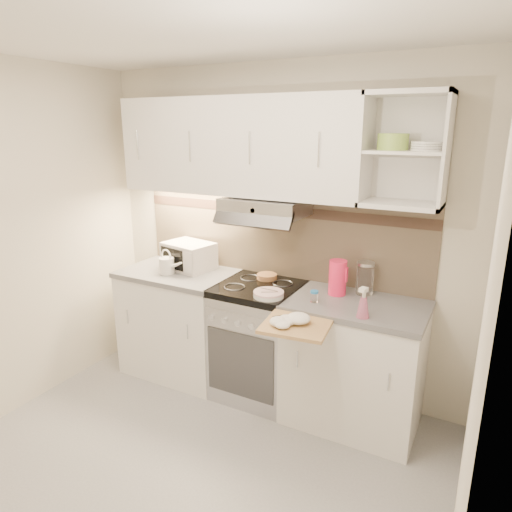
{
  "coord_description": "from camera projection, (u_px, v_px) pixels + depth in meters",
  "views": [
    {
      "loc": [
        1.49,
        -1.74,
        2.04
      ],
      "look_at": [
        0.05,
        0.95,
        1.17
      ],
      "focal_mm": 32.0,
      "sensor_mm": 36.0,
      "label": 1
    }
  ],
  "objects": [
    {
      "name": "ground",
      "position": [
        173.0,
        483.0,
        2.71
      ],
      "size": [
        3.0,
        3.0,
        0.0
      ],
      "primitive_type": "plane",
      "color": "#98999B",
      "rests_on": "ground"
    },
    {
      "name": "room_shell",
      "position": [
        199.0,
        203.0,
        2.58
      ],
      "size": [
        3.04,
        2.84,
        2.52
      ],
      "color": "beige",
      "rests_on": "ground"
    },
    {
      "name": "base_cabinet_left",
      "position": [
        181.0,
        324.0,
        3.87
      ],
      "size": [
        0.9,
        0.6,
        0.86
      ],
      "primitive_type": "cube",
      "color": "white",
      "rests_on": "ground"
    },
    {
      "name": "worktop_left",
      "position": [
        178.0,
        273.0,
        3.74
      ],
      "size": [
        0.92,
        0.62,
        0.04
      ],
      "primitive_type": "cube",
      "color": "slate",
      "rests_on": "base_cabinet_left"
    },
    {
      "name": "base_cabinet_right",
      "position": [
        354.0,
        366.0,
        3.19
      ],
      "size": [
        0.9,
        0.6,
        0.86
      ],
      "primitive_type": "cube",
      "color": "white",
      "rests_on": "ground"
    },
    {
      "name": "worktop_right",
      "position": [
        358.0,
        306.0,
        3.07
      ],
      "size": [
        0.92,
        0.62,
        0.04
      ],
      "primitive_type": "cube",
      "color": "slate",
      "rests_on": "base_cabinet_right"
    },
    {
      "name": "electric_range",
      "position": [
        259.0,
        340.0,
        3.52
      ],
      "size": [
        0.6,
        0.6,
        0.9
      ],
      "color": "#B7B7BC",
      "rests_on": "ground"
    },
    {
      "name": "microwave",
      "position": [
        189.0,
        256.0,
        3.77
      ],
      "size": [
        0.44,
        0.36,
        0.22
      ],
      "rotation": [
        0.0,
        0.0,
        -0.19
      ],
      "color": "silver",
      "rests_on": "worktop_left"
    },
    {
      "name": "watering_can",
      "position": [
        167.0,
        265.0,
        3.65
      ],
      "size": [
        0.24,
        0.12,
        0.2
      ],
      "rotation": [
        0.0,
        0.0,
        -0.14
      ],
      "color": "silver",
      "rests_on": "worktop_left"
    },
    {
      "name": "plate_stack",
      "position": [
        269.0,
        294.0,
        3.16
      ],
      "size": [
        0.21,
        0.21,
        0.05
      ],
      "rotation": [
        0.0,
        0.0,
        0.11
      ],
      "color": "silver",
      "rests_on": "electric_range"
    },
    {
      "name": "bread_loaf",
      "position": [
        267.0,
        277.0,
        3.54
      ],
      "size": [
        0.16,
        0.16,
        0.04
      ],
      "primitive_type": "cylinder",
      "color": "#B48541",
      "rests_on": "electric_range"
    },
    {
      "name": "pink_pitcher",
      "position": [
        338.0,
        278.0,
        3.19
      ],
      "size": [
        0.13,
        0.12,
        0.25
      ],
      "rotation": [
        0.0,
        0.0,
        -0.03
      ],
      "color": "#FD2152",
      "rests_on": "worktop_right"
    },
    {
      "name": "glass_jar",
      "position": [
        365.0,
        278.0,
        3.2
      ],
      "size": [
        0.12,
        0.12,
        0.23
      ],
      "rotation": [
        0.0,
        0.0,
        -0.07
      ],
      "color": "white",
      "rests_on": "worktop_right"
    },
    {
      "name": "spice_jar",
      "position": [
        314.0,
        296.0,
        3.07
      ],
      "size": [
        0.05,
        0.05,
        0.08
      ],
      "rotation": [
        0.0,
        0.0,
        0.19
      ],
      "color": "silver",
      "rests_on": "worktop_right"
    },
    {
      "name": "spray_bottle",
      "position": [
        363.0,
        305.0,
        2.81
      ],
      "size": [
        0.08,
        0.08,
        0.21
      ],
      "rotation": [
        0.0,
        0.0,
        -0.25
      ],
      "color": "pink",
      "rests_on": "worktop_right"
    },
    {
      "name": "cutting_board",
      "position": [
        296.0,
        325.0,
        2.78
      ],
      "size": [
        0.44,
        0.4,
        0.02
      ],
      "primitive_type": "cube",
      "rotation": [
        0.0,
        0.0,
        0.12
      ],
      "color": "tan",
      "rests_on": "base_cabinet_right"
    },
    {
      "name": "dish_towel",
      "position": [
        290.0,
        319.0,
        2.76
      ],
      "size": [
        0.33,
        0.31,
        0.07
      ],
      "primitive_type": null,
      "rotation": [
        0.0,
        0.0,
        -0.43
      ],
      "color": "silver",
      "rests_on": "cutting_board"
    }
  ]
}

